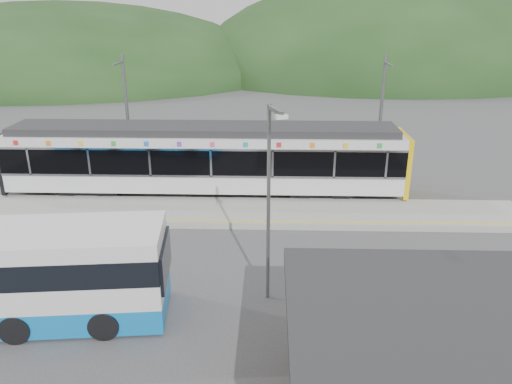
{
  "coord_description": "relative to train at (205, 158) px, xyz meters",
  "views": [
    {
      "loc": [
        0.99,
        -18.61,
        9.49
      ],
      "look_at": [
        0.39,
        1.0,
        2.08
      ],
      "focal_mm": 35.0,
      "sensor_mm": 36.0,
      "label": 1
    }
  ],
  "objects": [
    {
      "name": "station_shelter",
      "position": [
        8.39,
        -15.0,
        -0.51
      ],
      "size": [
        9.2,
        6.2,
        3.0
      ],
      "color": "brown",
      "rests_on": "ground"
    },
    {
      "name": "train",
      "position": [
        0.0,
        0.0,
        0.0
      ],
      "size": [
        20.44,
        3.01,
        3.74
      ],
      "color": "black",
      "rests_on": "ground"
    },
    {
      "name": "ground",
      "position": [
        2.39,
        -6.0,
        -2.06
      ],
      "size": [
        120.0,
        120.0,
        0.0
      ],
      "primitive_type": "plane",
      "color": "#4C4C4F",
      "rests_on": "ground"
    },
    {
      "name": "hills",
      "position": [
        8.58,
        -0.71,
        -2.06
      ],
      "size": [
        146.0,
        149.0,
        26.0
      ],
      "color": "#1E3D19",
      "rests_on": "ground"
    },
    {
      "name": "platform",
      "position": [
        2.39,
        -2.7,
        -1.91
      ],
      "size": [
        26.0,
        3.2,
        0.3
      ],
      "primitive_type": "cube",
      "color": "#9E9E99",
      "rests_on": "ground"
    },
    {
      "name": "catenary_mast_east",
      "position": [
        9.39,
        2.56,
        1.58
      ],
      "size": [
        0.18,
        1.8,
        7.0
      ],
      "color": "slate",
      "rests_on": "ground"
    },
    {
      "name": "catenary_mast_west",
      "position": [
        -4.61,
        2.56,
        1.58
      ],
      "size": [
        0.18,
        1.8,
        7.0
      ],
      "color": "slate",
      "rests_on": "ground"
    },
    {
      "name": "yellow_line",
      "position": [
        2.39,
        -4.0,
        -1.76
      ],
      "size": [
        26.0,
        0.1,
        0.01
      ],
      "primitive_type": "cube",
      "color": "yellow",
      "rests_on": "platform"
    },
    {
      "name": "lamp_post",
      "position": [
        3.33,
        -9.9,
        1.93
      ],
      "size": [
        0.49,
        1.21,
        6.72
      ],
      "rotation": [
        0.0,
        0.0,
        0.35
      ],
      "color": "slate",
      "rests_on": "ground"
    }
  ]
}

